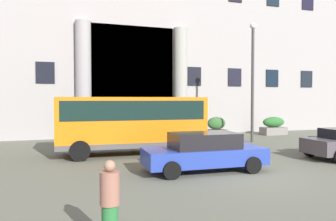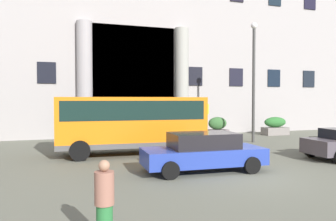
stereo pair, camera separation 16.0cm
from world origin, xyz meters
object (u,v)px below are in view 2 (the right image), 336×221
object	(u,v)px
white_taxi_kerbside	(203,152)
lamppost_plaza_centre	(254,73)
hedge_planter_east	(74,131)
pedestrian_child_trailing	(104,204)
orange_minibus	(132,120)
motorcycle_near_kerb	(317,144)
hedge_planter_entrance_left	(218,128)
hedge_planter_far_east	(165,129)
hedge_planter_entrance_right	(275,126)
bus_stop_sign	(205,119)

from	to	relation	value
white_taxi_kerbside	lamppost_plaza_centre	xyz separation A→B (m)	(6.37, 6.56, 3.62)
hedge_planter_east	pedestrian_child_trailing	bearing A→B (deg)	-89.75
orange_minibus	lamppost_plaza_centre	bearing A→B (deg)	16.92
orange_minibus	motorcycle_near_kerb	xyz separation A→B (m)	(8.96, -2.47, -1.22)
hedge_planter_entrance_left	pedestrian_child_trailing	xyz separation A→B (m)	(-9.64, -14.64, 0.10)
motorcycle_near_kerb	pedestrian_child_trailing	distance (m)	13.55
hedge_planter_far_east	white_taxi_kerbside	bearing A→B (deg)	-98.90
hedge_planter_entrance_left	motorcycle_near_kerb	size ratio (longest dim) A/B	0.76
hedge_planter_east	pedestrian_child_trailing	distance (m)	14.95
hedge_planter_entrance_left	hedge_planter_east	xyz separation A→B (m)	(-9.70, 0.31, 0.04)
hedge_planter_east	motorcycle_near_kerb	bearing A→B (deg)	-33.86
hedge_planter_entrance_right	motorcycle_near_kerb	xyz separation A→B (m)	(-3.11, -7.62, -0.20)
hedge_planter_entrance_left	motorcycle_near_kerb	xyz separation A→B (m)	(1.82, -7.43, -0.25)
motorcycle_near_kerb	orange_minibus	bearing A→B (deg)	169.43
hedge_planter_far_east	hedge_planter_east	size ratio (longest dim) A/B	1.22
orange_minibus	hedge_planter_far_east	distance (m)	6.20
pedestrian_child_trailing	lamppost_plaza_centre	xyz separation A→B (m)	(10.65, 11.72, 3.56)
hedge_planter_entrance_left	motorcycle_near_kerb	distance (m)	7.65
bus_stop_sign	hedge_planter_entrance_left	xyz separation A→B (m)	(2.26, 2.86, -0.80)
orange_minibus	hedge_planter_east	xyz separation A→B (m)	(-2.57, 5.27, -0.93)
hedge_planter_far_east	motorcycle_near_kerb	bearing A→B (deg)	-53.39
hedge_planter_far_east	pedestrian_child_trailing	size ratio (longest dim) A/B	1.17
lamppost_plaza_centre	hedge_planter_far_east	bearing A→B (deg)	147.24
bus_stop_sign	pedestrian_child_trailing	world-z (taller)	bus_stop_sign
hedge_planter_entrance_right	white_taxi_kerbside	bearing A→B (deg)	-136.76
hedge_planter_entrance_left	motorcycle_near_kerb	world-z (taller)	hedge_planter_entrance_left
orange_minibus	white_taxi_kerbside	world-z (taller)	orange_minibus
hedge_planter_east	hedge_planter_entrance_right	xyz separation A→B (m)	(14.64, -0.11, -0.08)
orange_minibus	bus_stop_sign	world-z (taller)	orange_minibus
hedge_planter_east	motorcycle_near_kerb	xyz separation A→B (m)	(11.52, -7.73, -0.28)
orange_minibus	white_taxi_kerbside	bearing A→B (deg)	-65.69
motorcycle_near_kerb	pedestrian_child_trailing	world-z (taller)	pedestrian_child_trailing
hedge_planter_far_east	white_taxi_kerbside	xyz separation A→B (m)	(-1.52, -9.69, 0.07)
lamppost_plaza_centre	pedestrian_child_trailing	bearing A→B (deg)	-132.26
hedge_planter_far_east	hedge_planter_entrance_right	bearing A→B (deg)	-0.02
orange_minibus	hedge_planter_east	size ratio (longest dim) A/B	4.67
bus_stop_sign	pedestrian_child_trailing	xyz separation A→B (m)	(-7.38, -11.79, -0.70)
bus_stop_sign	white_taxi_kerbside	distance (m)	7.36
hedge_planter_far_east	white_taxi_kerbside	size ratio (longest dim) A/B	0.41
hedge_planter_east	hedge_planter_far_east	bearing A→B (deg)	-1.04
hedge_planter_far_east	hedge_planter_entrance_right	size ratio (longest dim) A/B	0.99
white_taxi_kerbside	motorcycle_near_kerb	world-z (taller)	white_taxi_kerbside
hedge_planter_far_east	hedge_planter_entrance_left	world-z (taller)	hedge_planter_entrance_left
white_taxi_kerbside	motorcycle_near_kerb	distance (m)	7.48
white_taxi_kerbside	pedestrian_child_trailing	xyz separation A→B (m)	(-4.27, -5.16, 0.06)
orange_minibus	white_taxi_kerbside	size ratio (longest dim) A/B	1.56
hedge_planter_entrance_right	hedge_planter_far_east	bearing A→B (deg)	179.98
hedge_planter_entrance_left	hedge_planter_entrance_right	bearing A→B (deg)	2.29
hedge_planter_far_east	hedge_planter_east	bearing A→B (deg)	178.96
bus_stop_sign	white_taxi_kerbside	bearing A→B (deg)	-115.10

